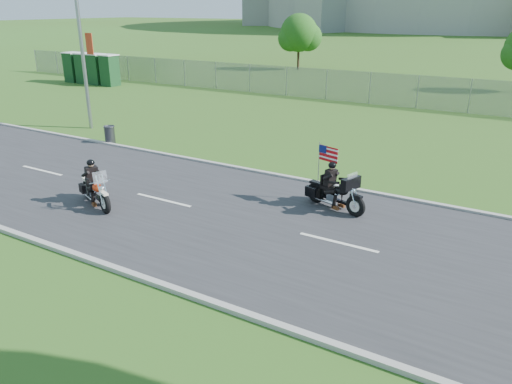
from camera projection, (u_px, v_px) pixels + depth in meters
The scene contains 14 objects.
ground at pixel (214, 214), 15.09m from camera, with size 420.00×420.00×0.00m, color #354D18.
road at pixel (214, 213), 15.08m from camera, with size 120.00×8.00×0.04m, color #28282B.
curb_north at pixel (278, 176), 18.33m from camera, with size 120.00×0.18×0.12m, color #9E9B93.
curb_south at pixel (115, 269), 11.81m from camera, with size 120.00×0.18×0.12m, color #9E9B93.
fence at pixel (326, 84), 33.23m from camera, with size 60.00×0.03×2.00m, color gray.
streetlight at pixel (82, 12), 23.87m from camera, with size 0.90×2.46×10.00m.
porta_toilet_a at pixel (110, 71), 38.93m from camera, with size 1.10×1.10×2.30m, color #123A19.
porta_toilet_b at pixel (97, 70), 39.60m from camera, with size 1.10×1.10×2.30m, color #123A19.
porta_toilet_c at pixel (85, 69), 40.27m from camera, with size 1.10×1.10×2.30m, color #123A19.
porta_toilet_d at pixel (73, 68), 40.94m from camera, with size 1.10×1.10×2.30m, color #123A19.
tree_fence_mid at pixel (300, 35), 48.02m from camera, with size 3.96×3.69×5.30m.
motorcycle_lead at pixel (95, 192), 15.53m from camera, with size 2.09×1.11×1.49m.
motorcycle_follow at pixel (335, 194), 15.22m from camera, with size 2.18×1.03×1.86m.
trash_can at pixel (110, 135), 22.66m from camera, with size 0.46×0.46×0.80m, color #343439.
Camera 1 is at (8.21, -11.29, 5.89)m, focal length 35.00 mm.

